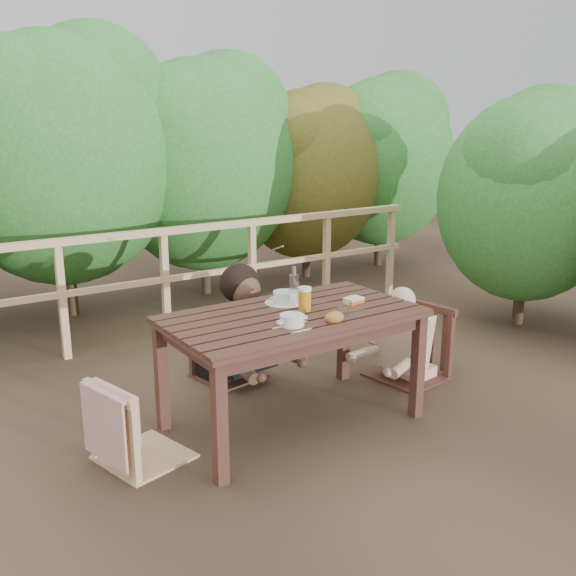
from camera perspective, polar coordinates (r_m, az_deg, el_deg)
ground at (r=4.29m, az=0.38°, el=-11.83°), size 60.00×60.00×0.00m
table at (r=4.14m, az=0.39°, el=-7.28°), size 1.59×0.89×0.74m
chair_left at (r=3.77m, az=-13.07°, el=-8.25°), size 0.57×0.57×0.95m
chair_far at (r=4.84m, az=-5.45°, el=-2.82°), size 0.53×0.53×0.93m
chair_right at (r=4.89m, az=10.81°, el=-2.14°), size 0.58×0.58×1.04m
woman at (r=4.80m, az=-5.63°, el=-0.10°), size 0.66×0.77×1.39m
diner_right at (r=4.89m, az=11.11°, el=-1.15°), size 0.66×0.56×1.21m
railing at (r=5.78m, az=-10.88°, el=0.33°), size 5.60×0.10×1.01m
hedge_row at (r=6.86m, az=-12.42°, el=14.29°), size 6.60×1.60×3.80m
soup_near at (r=3.76m, az=0.36°, el=-2.98°), size 0.25×0.25×0.08m
soup_far at (r=4.23m, az=-0.27°, el=-0.89°), size 0.27×0.27×0.09m
bread_roll at (r=3.85m, az=4.15°, el=-2.65°), size 0.13×0.10×0.07m
beer_glass at (r=4.04m, az=1.49°, el=-1.08°), size 0.09×0.09×0.17m
bottle at (r=4.16m, az=0.54°, el=0.12°), size 0.06×0.06×0.27m
tumbler at (r=3.97m, az=4.93°, el=-2.11°), size 0.07×0.07×0.08m
butter_tub at (r=4.24m, az=5.87°, el=-1.18°), size 0.13×0.10×0.05m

